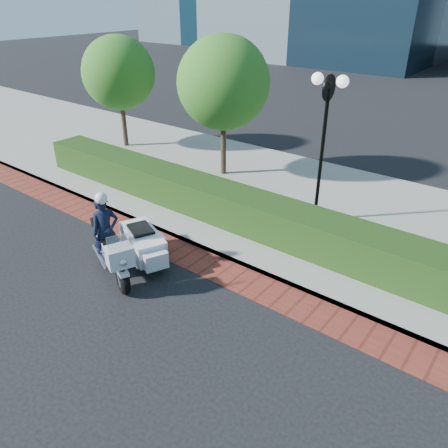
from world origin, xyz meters
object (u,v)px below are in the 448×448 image
Objects in this scene: lamppost at (325,128)px; police_motorcycle at (123,242)px; tree_a at (119,73)px; tree_b at (223,83)px.

lamppost is 6.13m from police_motorcycle.
lamppost is 0.92× the size of tree_a.
tree_b is 1.99× the size of police_motorcycle.
tree_a is at bearing 172.59° from lamppost.
tree_b is 7.12m from police_motorcycle.
lamppost is 10.09m from tree_a.
tree_b reaches higher than police_motorcycle.
lamppost reaches higher than police_motorcycle.
tree_a is 9.98m from police_motorcycle.
tree_b is at bearing 0.00° from tree_a.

